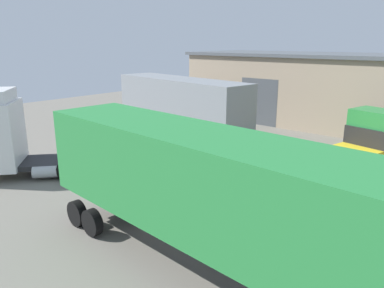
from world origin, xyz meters
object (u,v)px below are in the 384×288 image
object	(u,v)px
container_trailer_red	(180,102)
tractor_unit_white	(2,136)
flatbed_truck_green	(363,138)
container_trailer_green	(211,189)
oil_drum	(138,166)

from	to	relation	value
container_trailer_red	tractor_unit_white	bearing A→B (deg)	-92.57
tractor_unit_white	flatbed_truck_green	world-z (taller)	tractor_unit_white
container_trailer_green	flatbed_truck_green	bearing A→B (deg)	94.35
tractor_unit_white	flatbed_truck_green	bearing A→B (deg)	177.60
container_trailer_green	flatbed_truck_green	size ratio (longest dim) A/B	1.52
container_trailer_green	flatbed_truck_green	xyz separation A→B (m)	(-0.23, 13.71, -1.31)
tractor_unit_white	flatbed_truck_green	size ratio (longest dim) A/B	0.75
tractor_unit_white	container_trailer_green	size ratio (longest dim) A/B	0.50
flatbed_truck_green	oil_drum	bearing A→B (deg)	154.51
tractor_unit_white	container_trailer_green	distance (m)	12.53
oil_drum	flatbed_truck_green	bearing A→B (deg)	51.74
container_trailer_green	flatbed_truck_green	world-z (taller)	container_trailer_green
tractor_unit_white	container_trailer_green	xyz separation A→B (m)	(12.52, 0.18, 0.60)
tractor_unit_white	container_trailer_red	size ratio (longest dim) A/B	0.59
container_trailer_red	container_trailer_green	bearing A→B (deg)	-36.61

